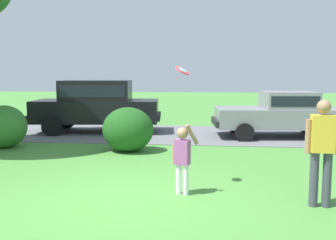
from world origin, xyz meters
TOP-DOWN VIEW (x-y plane):
  - ground_plane at (0.00, 0.00)m, footprint 80.00×80.00m
  - driveway_strip at (0.00, 7.35)m, footprint 28.00×4.40m
  - shrub_near_tree at (-4.58, 4.25)m, footprint 1.31×1.23m
  - shrub_centre_left at (-0.83, 4.10)m, footprint 1.42×1.24m
  - parked_sedan at (3.83, 7.09)m, footprint 4.54×2.39m
  - parked_suv at (-2.74, 7.48)m, footprint 4.86×2.46m
  - child_thrower at (0.96, 0.42)m, footprint 0.48×0.24m
  - frisbee at (0.92, 0.85)m, footprint 0.28×0.28m
  - adult_onlooker at (3.23, 0.04)m, footprint 0.53×0.24m

SIDE VIEW (x-z plane):
  - ground_plane at x=0.00m, z-range 0.00..0.00m
  - driveway_strip at x=0.00m, z-range 0.00..0.02m
  - shrub_near_tree at x=-4.58m, z-range -0.05..1.19m
  - shrub_centre_left at x=-0.83m, z-range 0.00..1.24m
  - child_thrower at x=0.96m, z-range 0.07..1.36m
  - parked_sedan at x=3.83m, z-range 0.07..1.63m
  - adult_onlooker at x=3.23m, z-range 0.11..1.85m
  - parked_suv at x=-2.74m, z-range 0.12..2.04m
  - frisbee at x=0.92m, z-range 2.11..2.31m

